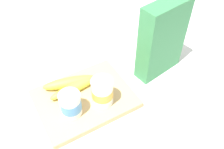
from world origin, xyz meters
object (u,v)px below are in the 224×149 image
Objects in this scene: cereal_box at (162,40)px; yogurt_cup_back at (71,104)px; yogurt_cup_front at (102,92)px; banana_bunch at (72,85)px; cutting_board at (85,99)px.

yogurt_cup_back is at bearing 176.58° from cereal_box.
yogurt_cup_front is 0.51× the size of banana_bunch.
cutting_board is at bearing 109.06° from banana_bunch.
yogurt_cup_front is at bearing 121.15° from banana_bunch.
cutting_board is 0.09m from yogurt_cup_front.
cereal_box is (-0.30, 0.00, 0.13)m from cutting_board.
cereal_box is 2.93× the size of yogurt_cup_front.
cutting_board is 0.33m from cereal_box.
banana_bunch reaches higher than cutting_board.
cutting_board is 0.06m from banana_bunch.
yogurt_cup_front is (0.26, 0.05, -0.07)m from cereal_box.
yogurt_cup_front is (-0.04, 0.05, 0.06)m from cutting_board.
yogurt_cup_back is at bearing 32.18° from cutting_board.
cereal_box is 3.34× the size of yogurt_cup_back.
cereal_box is 0.37m from yogurt_cup_back.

